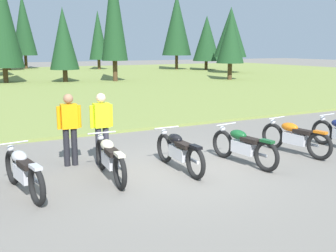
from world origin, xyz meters
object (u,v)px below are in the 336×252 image
motorcycle_silver (23,171)px  motorcycle_orange (295,137)px  motorcycle_cream (110,158)px  rider_with_back_turned (69,125)px  motorcycle_british_green (243,146)px  rider_in_hivis_vest (102,124)px  motorcycle_black (179,151)px

motorcycle_silver → motorcycle_orange: 6.58m
motorcycle_cream → rider_with_back_turned: size_ratio=1.26×
motorcycle_british_green → rider_in_hivis_vest: size_ratio=1.25×
rider_in_hivis_vest → motorcycle_british_green: bearing=-28.1°
rider_with_back_turned → motorcycle_orange: bearing=-17.1°
motorcycle_cream → rider_with_back_turned: 1.48m
motorcycle_orange → rider_in_hivis_vest: bearing=162.9°
motorcycle_cream → rider_in_hivis_vest: rider_in_hivis_vest is taller
motorcycle_silver → rider_in_hivis_vest: rider_in_hivis_vest is taller
motorcycle_british_green → motorcycle_black: bearing=169.1°
rider_in_hivis_vest → motorcycle_cream: bearing=-100.7°
motorcycle_silver → rider_in_hivis_vest: 2.32m
motorcycle_silver → motorcycle_british_green: size_ratio=1.00×
motorcycle_black → motorcycle_british_green: bearing=-10.9°
motorcycle_cream → motorcycle_orange: (4.85, -0.34, 0.00)m
motorcycle_silver → motorcycle_british_green: same height
motorcycle_silver → motorcycle_cream: bearing=3.2°
motorcycle_black → rider_with_back_turned: (-2.04, 1.46, 0.51)m
motorcycle_cream → rider_with_back_turned: rider_with_back_turned is taller
motorcycle_orange → rider_with_back_turned: rider_with_back_turned is taller
motorcycle_cream → motorcycle_british_green: same height
motorcycle_black → rider_in_hivis_vest: (-1.35, 1.25, 0.51)m
motorcycle_black → motorcycle_orange: size_ratio=1.01×
rider_in_hivis_vest → rider_with_back_turned: (-0.69, 0.21, 0.00)m
motorcycle_british_green → rider_in_hivis_vest: rider_in_hivis_vest is taller
motorcycle_silver → motorcycle_cream: size_ratio=0.99×
motorcycle_cream → rider_in_hivis_vest: (0.21, 1.09, 0.51)m
rider_in_hivis_vest → rider_with_back_turned: same height
rider_in_hivis_vest → motorcycle_silver: bearing=-148.4°
motorcycle_silver → rider_with_back_turned: 1.94m
motorcycle_orange → rider_with_back_turned: size_ratio=1.25×
motorcycle_cream → rider_in_hivis_vest: size_ratio=1.26×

